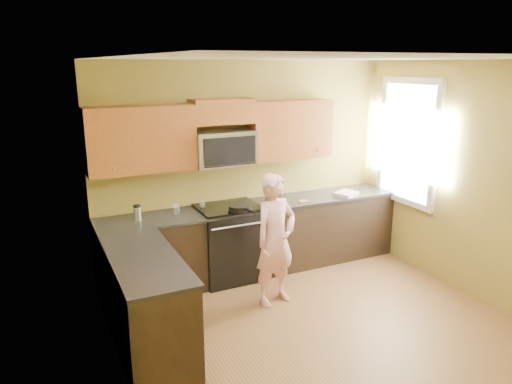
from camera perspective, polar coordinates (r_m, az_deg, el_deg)
floor at (r=5.12m, az=8.69°, el=-16.34°), size 4.00×4.00×0.00m
ceiling at (r=4.38m, az=10.13°, el=15.43°), size 4.00×4.00×0.00m
wall_back at (r=6.26m, az=-1.12°, el=3.04°), size 4.00×0.00×4.00m
wall_left at (r=3.84m, az=-16.11°, el=-5.43°), size 0.00×4.00×4.00m
wall_right at (r=5.92m, az=25.48°, el=0.84°), size 0.00×4.00×4.00m
cabinet_back_run at (r=6.26m, az=0.07°, el=-5.66°), size 4.00×0.60×0.88m
cabinet_left_run at (r=4.80m, az=-12.97°, el=-12.85°), size 0.60×1.60×0.88m
countertop_back at (r=6.10m, az=0.11°, el=-1.65°), size 4.00×0.62×0.04m
countertop_left at (r=4.60m, az=-13.19°, el=-7.76°), size 0.62×1.60×0.04m
stove at (r=6.07m, az=-3.25°, el=-6.00°), size 0.76×0.65×0.95m
microwave at (r=5.91m, az=-3.86°, el=3.27°), size 0.76×0.40×0.42m
upper_cab_left at (r=5.66m, az=-13.34°, el=2.36°), size 1.22×0.33×0.75m
upper_cab_right at (r=6.34m, az=3.95°, el=4.08°), size 1.12×0.33×0.75m
upper_cab_over_mw at (r=5.84m, az=-4.10°, el=9.58°), size 0.76×0.33×0.30m
window at (r=6.65m, az=17.68°, el=5.67°), size 0.06×1.06×1.66m
woman at (r=5.36m, az=2.33°, el=-5.72°), size 0.62×0.49×1.51m
frying_pan at (r=5.76m, az=-1.95°, el=-2.14°), size 0.38×0.55×0.07m
butter_tub at (r=6.09m, az=1.44°, el=-1.47°), size 0.13×0.13×0.08m
toast_slice at (r=6.23m, az=5.66°, el=-1.10°), size 0.13×0.13×0.01m
napkin_a at (r=5.96m, az=2.72°, el=-1.56°), size 0.13×0.14×0.06m
napkin_b at (r=6.16m, az=2.20°, el=-0.99°), size 0.12×0.14×0.07m
dish_towel at (r=6.59m, az=10.67°, el=-0.22°), size 0.37×0.34×0.05m
travel_mug at (r=5.63m, az=-13.90°, el=-3.32°), size 0.10×0.10×0.18m
glass_a at (r=5.78m, az=-9.44°, el=-1.99°), size 0.08×0.08×0.12m
glass_c at (r=5.90m, az=-6.42°, el=-1.52°), size 0.07×0.07×0.12m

